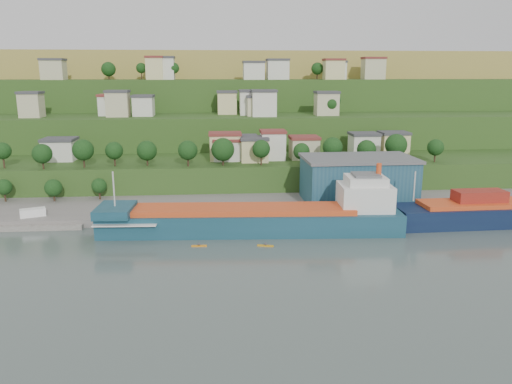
{
  "coord_description": "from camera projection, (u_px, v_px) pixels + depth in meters",
  "views": [
    {
      "loc": [
        -1.59,
        -107.15,
        37.56
      ],
      "look_at": [
        8.2,
        15.0,
        8.39
      ],
      "focal_mm": 35.0,
      "sensor_mm": 36.0,
      "label": 1
    }
  ],
  "objects": [
    {
      "name": "kayak_yellow",
      "position": [
        266.0,
        245.0,
        111.19
      ],
      "size": [
        3.71,
        1.55,
        0.92
      ],
      "rotation": [
        0.0,
        0.0,
        -0.26
      ],
      "color": "#C58A17",
      "rests_on": "ground"
    },
    {
      "name": "pebble_beach",
      "position": [
        12.0,
        222.0,
        129.79
      ],
      "size": [
        40.0,
        18.0,
        2.4
      ],
      "primitive_type": "cube",
      "color": "slate",
      "rests_on": "ground"
    },
    {
      "name": "warehouse",
      "position": [
        358.0,
        179.0,
        141.11
      ],
      "size": [
        31.3,
        19.5,
        12.8
      ],
      "rotation": [
        0.0,
        0.0,
        0.02
      ],
      "color": "navy",
      "rests_on": "quay"
    },
    {
      "name": "kayak_orange",
      "position": [
        199.0,
        245.0,
        111.13
      ],
      "size": [
        3.44,
        0.64,
        0.86
      ],
      "rotation": [
        0.0,
        0.0,
        -0.01
      ],
      "color": "orange",
      "rests_on": "ground"
    },
    {
      "name": "cargo_ship_near",
      "position": [
        261.0,
        220.0,
        120.77
      ],
      "size": [
        72.87,
        15.07,
        18.6
      ],
      "rotation": [
        0.0,
        0.0,
        -0.05
      ],
      "color": "#123B47",
      "rests_on": "ground"
    },
    {
      "name": "ground",
      "position": [
        225.0,
        244.0,
        112.73
      ],
      "size": [
        500.0,
        500.0,
        0.0
      ],
      "primitive_type": "plane",
      "color": "#42504B",
      "rests_on": "ground"
    },
    {
      "name": "hillside",
      "position": [
        219.0,
        143.0,
        276.28
      ],
      "size": [
        360.0,
        210.49,
        96.0
      ],
      "color": "#284719",
      "rests_on": "ground"
    },
    {
      "name": "dinghy",
      "position": [
        57.0,
        216.0,
        129.07
      ],
      "size": [
        3.85,
        2.14,
        0.73
      ],
      "primitive_type": "cube",
      "rotation": [
        0.0,
        0.0,
        0.22
      ],
      "color": "silver",
      "rests_on": "pebble_beach"
    },
    {
      "name": "quay",
      "position": [
        294.0,
        209.0,
        141.43
      ],
      "size": [
        220.0,
        26.0,
        4.0
      ],
      "primitive_type": "cube",
      "color": "slate",
      "rests_on": "ground"
    },
    {
      "name": "caravan",
      "position": [
        33.0,
        214.0,
        127.24
      ],
      "size": [
        6.59,
        4.57,
        2.84
      ],
      "primitive_type": "cube",
      "rotation": [
        0.0,
        0.0,
        0.37
      ],
      "color": "white",
      "rests_on": "pebble_beach"
    }
  ]
}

